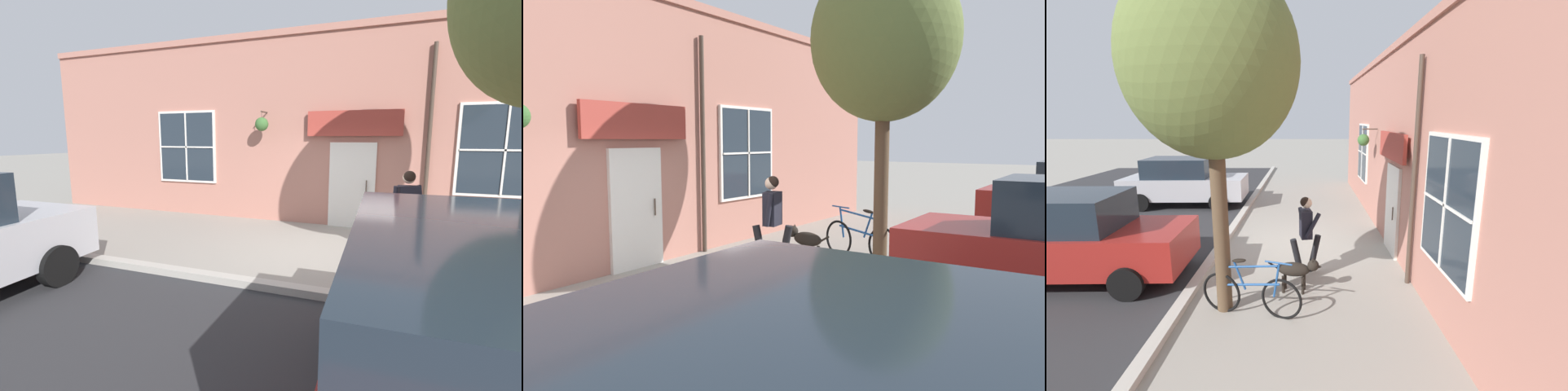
{
  "view_description": "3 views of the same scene",
  "coord_description": "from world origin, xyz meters",
  "views": [
    {
      "loc": [
        6.56,
        1.13,
        2.2
      ],
      "look_at": [
        0.16,
        -1.24,
        1.07
      ],
      "focal_mm": 24.0,
      "sensor_mm": 36.0,
      "label": 1
    },
    {
      "loc": [
        4.83,
        -5.51,
        2.23
      ],
      "look_at": [
        -0.29,
        2.08,
        1.23
      ],
      "focal_mm": 35.0,
      "sensor_mm": 36.0,
      "label": 2
    },
    {
      "loc": [
        -0.15,
        8.25,
        3.18
      ],
      "look_at": [
        -0.15,
        -0.26,
        1.27
      ],
      "focal_mm": 24.0,
      "sensor_mm": 36.0,
      "label": 3
    }
  ],
  "objects": [
    {
      "name": "storefront_facade",
      "position": [
        -2.34,
        -0.01,
        2.43
      ],
      "size": [
        0.95,
        18.0,
        4.87
      ],
      "color": "#B27566",
      "rests_on": "ground_plane"
    },
    {
      "name": "dog_on_leash",
      "position": [
        0.03,
        2.27,
        0.44
      ],
      "size": [
        1.01,
        0.37,
        0.67
      ],
      "color": "black",
      "rests_on": "ground_plane"
    },
    {
      "name": "parked_car_nearest_curb",
      "position": [
        4.35,
        -4.31,
        0.88
      ],
      "size": [
        4.33,
        2.0,
        1.75
      ],
      "color": "#B7B7BC",
      "rests_on": "ground_plane"
    },
    {
      "name": "parked_car_mid_block",
      "position": [
        4.45,
        1.73,
        0.88
      ],
      "size": [
        4.33,
        2.0,
        1.75
      ],
      "color": "maroon",
      "rests_on": "ground_plane"
    },
    {
      "name": "curb_and_road",
      "position": [
        5.85,
        0.0,
        0.02
      ],
      "size": [
        10.1,
        28.0,
        0.12
      ],
      "color": "#B2ADA3",
      "rests_on": "ground_plane"
    },
    {
      "name": "ground_plane",
      "position": [
        0.0,
        0.0,
        0.0
      ],
      "size": [
        90.0,
        90.0,
        0.0
      ],
      "primitive_type": "plane",
      "color": "gray"
    },
    {
      "name": "street_tree_by_curb",
      "position": [
        1.21,
        2.85,
        3.88
      ],
      "size": [
        2.61,
        2.35,
        5.42
      ],
      "color": "brown",
      "rests_on": "ground_plane"
    },
    {
      "name": "pedestrian_walking",
      "position": [
        -0.13,
        1.47,
        0.97
      ],
      "size": [
        0.66,
        0.55,
        1.64
      ],
      "color": "black",
      "rests_on": "ground_plane"
    },
    {
      "name": "leaning_bicycle",
      "position": [
        0.76,
        3.05,
        0.38
      ],
      "size": [
        1.7,
        0.49,
        1.0
      ],
      "color": "black",
      "rests_on": "ground_plane"
    }
  ]
}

